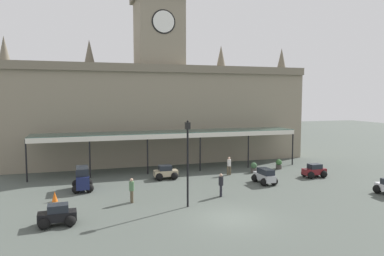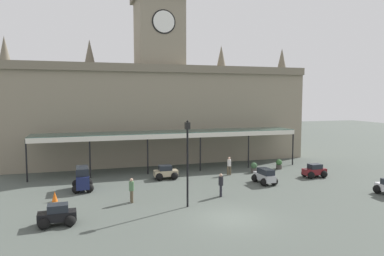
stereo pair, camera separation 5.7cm
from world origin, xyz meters
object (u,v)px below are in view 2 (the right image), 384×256
object	(u,v)px
pedestrian_crossing_forecourt	(221,184)
planter_forecourt_centre	(254,167)
pedestrian_beside_cars	(229,165)
car_black_sedan	(57,216)
car_maroon_sedan	(314,172)
car_silver_estate	(265,177)
traffic_cone	(55,196)
victorian_lamppost	(187,154)
planter_by_canopy	(279,164)
pedestrian_near_entrance	(132,189)
car_beige_sedan	(166,173)
car_navy_van	(83,180)

from	to	relation	value
pedestrian_crossing_forecourt	planter_forecourt_centre	world-z (taller)	pedestrian_crossing_forecourt
pedestrian_beside_cars	car_black_sedan	bearing A→B (deg)	-147.56
car_maroon_sedan	pedestrian_crossing_forecourt	bearing A→B (deg)	-162.28
car_silver_estate	traffic_cone	world-z (taller)	car_silver_estate
car_silver_estate	victorian_lamppost	xyz separation A→B (m)	(-7.85, -4.09, 2.89)
planter_by_canopy	pedestrian_near_entrance	bearing A→B (deg)	-155.69
car_beige_sedan	victorian_lamppost	size ratio (longest dim) A/B	0.36
car_silver_estate	car_black_sedan	world-z (taller)	car_silver_estate
car_beige_sedan	traffic_cone	size ratio (longest dim) A/B	2.94
car_silver_estate	car_beige_sedan	size ratio (longest dim) A/B	1.10
planter_forecourt_centre	pedestrian_beside_cars	bearing A→B (deg)	-173.63
car_beige_sedan	car_black_sedan	xyz separation A→B (m)	(-8.31, -9.18, 0.00)
car_navy_van	pedestrian_beside_cars	distance (m)	12.92
pedestrian_beside_cars	planter_forecourt_centre	size ratio (longest dim) A/B	1.74
traffic_cone	planter_by_canopy	bearing A→B (deg)	14.25
planter_forecourt_centre	pedestrian_near_entrance	bearing A→B (deg)	-153.17
car_black_sedan	pedestrian_near_entrance	size ratio (longest dim) A/B	1.25
car_silver_estate	pedestrian_near_entrance	world-z (taller)	pedestrian_near_entrance
planter_by_canopy	car_maroon_sedan	bearing A→B (deg)	-75.30
pedestrian_beside_cars	traffic_cone	world-z (taller)	pedestrian_beside_cars
pedestrian_near_entrance	traffic_cone	world-z (taller)	pedestrian_near_entrance
car_beige_sedan	traffic_cone	bearing A→B (deg)	-153.88
pedestrian_crossing_forecourt	pedestrian_near_entrance	bearing A→B (deg)	176.09
car_black_sedan	victorian_lamppost	size ratio (longest dim) A/B	0.37
car_beige_sedan	planter_forecourt_centre	bearing A→B (deg)	1.01
car_black_sedan	pedestrian_near_entrance	distance (m)	5.51
car_navy_van	car_maroon_sedan	bearing A→B (deg)	-4.41
car_maroon_sedan	pedestrian_beside_cars	bearing A→B (deg)	155.75
car_black_sedan	pedestrian_beside_cars	xyz separation A→B (m)	(14.21, 9.03, 0.41)
pedestrian_crossing_forecourt	traffic_cone	size ratio (longest dim) A/B	2.39
pedestrian_crossing_forecourt	pedestrian_near_entrance	world-z (taller)	same
victorian_lamppost	planter_by_canopy	bearing A→B (deg)	36.64
car_maroon_sedan	planter_by_canopy	world-z (taller)	car_maroon_sedan
car_beige_sedan	traffic_cone	distance (m)	9.76
pedestrian_near_entrance	victorian_lamppost	xyz separation A→B (m)	(3.34, -2.03, 2.55)
car_black_sedan	traffic_cone	distance (m)	4.90
pedestrian_beside_cars	pedestrian_crossing_forecourt	size ratio (longest dim) A/B	1.00
car_navy_van	pedestrian_beside_cars	world-z (taller)	car_navy_van
car_maroon_sedan	pedestrian_crossing_forecourt	xyz separation A→B (m)	(-10.24, -3.27, 0.41)
car_silver_estate	car_maroon_sedan	bearing A→B (deg)	8.24
car_silver_estate	pedestrian_crossing_forecourt	bearing A→B (deg)	-152.91
car_black_sedan	pedestrian_crossing_forecourt	distance (m)	11.18
pedestrian_near_entrance	planter_forecourt_centre	world-z (taller)	pedestrian_near_entrance
car_black_sedan	car_maroon_sedan	bearing A→B (deg)	15.70
car_beige_sedan	victorian_lamppost	bearing A→B (deg)	-92.99
car_maroon_sedan	pedestrian_beside_cars	world-z (taller)	pedestrian_beside_cars
pedestrian_near_entrance	planter_by_canopy	size ratio (longest dim) A/B	1.74
car_black_sedan	planter_by_canopy	bearing A→B (deg)	26.73
traffic_cone	car_silver_estate	bearing A→B (deg)	0.98
car_beige_sedan	car_navy_van	size ratio (longest dim) A/B	0.85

